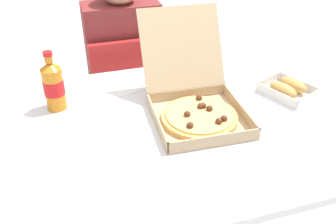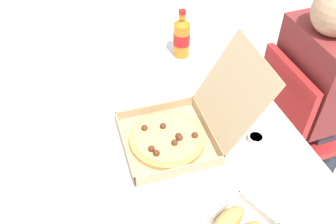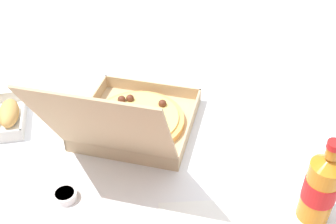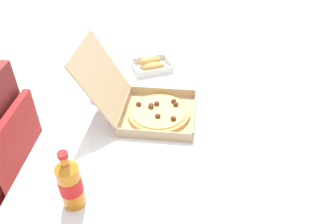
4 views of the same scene
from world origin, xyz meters
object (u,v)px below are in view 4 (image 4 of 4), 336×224
pizza_box_open (149,107)px  paper_menu (71,152)px  bread_side_box (152,65)px  dipping_sauce_cup (96,98)px  chair (5,173)px  cola_bottle (70,183)px

pizza_box_open → paper_menu: (-0.24, 0.27, -0.04)m
pizza_box_open → bread_side_box: (0.39, 0.03, -0.02)m
pizza_box_open → dipping_sauce_cup: bearing=69.4°
bread_side_box → paper_menu: size_ratio=1.11×
pizza_box_open → dipping_sauce_cup: size_ratio=8.52×
dipping_sauce_cup → bread_side_box: bearing=-37.5°
dipping_sauce_cup → paper_menu: bearing=177.1°
pizza_box_open → paper_menu: bearing=131.5°
chair → paper_menu: (-0.11, -0.39, 0.27)m
cola_bottle → paper_menu: (0.23, 0.08, -0.09)m
pizza_box_open → paper_menu: size_ratio=2.27×
bread_side_box → dipping_sauce_cup: 0.37m
bread_side_box → cola_bottle: (-0.87, 0.16, 0.07)m
chair → pizza_box_open: pizza_box_open is taller
cola_bottle → dipping_sauce_cup: (0.57, 0.07, -0.08)m
pizza_box_open → cola_bottle: 0.51m
paper_menu → dipping_sauce_cup: size_ratio=3.75×
pizza_box_open → cola_bottle: size_ratio=2.13×
cola_bottle → paper_menu: 0.26m
cola_bottle → dipping_sauce_cup: size_ratio=4.00×
dipping_sauce_cup → pizza_box_open: bearing=-110.6°
bread_side_box → dipping_sauce_cup: bread_side_box is taller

